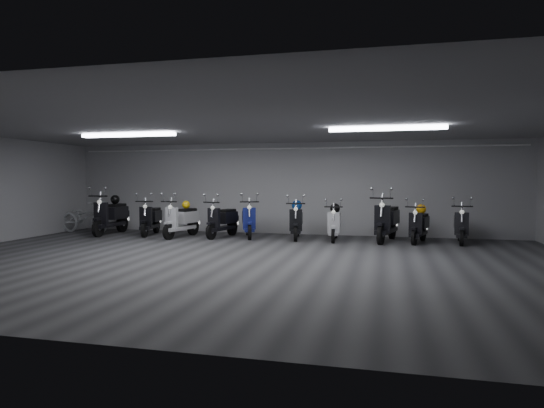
% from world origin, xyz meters
% --- Properties ---
extents(floor, '(14.00, 10.00, 0.01)m').
position_xyz_m(floor, '(0.00, 0.00, -0.01)').
color(floor, '#343437').
rests_on(floor, ground).
extents(ceiling, '(14.00, 10.00, 0.01)m').
position_xyz_m(ceiling, '(0.00, 0.00, 2.80)').
color(ceiling, gray).
rests_on(ceiling, ground).
extents(back_wall, '(14.00, 0.01, 2.80)m').
position_xyz_m(back_wall, '(0.00, 5.00, 1.40)').
color(back_wall, '#A0A0A2').
rests_on(back_wall, ground).
extents(front_wall, '(14.00, 0.01, 2.80)m').
position_xyz_m(front_wall, '(0.00, -5.00, 1.40)').
color(front_wall, '#A0A0A2').
rests_on(front_wall, ground).
extents(fluor_strip_left, '(2.40, 0.18, 0.08)m').
position_xyz_m(fluor_strip_left, '(-3.00, 1.00, 2.74)').
color(fluor_strip_left, white).
rests_on(fluor_strip_left, ceiling).
extents(fluor_strip_right, '(2.40, 0.18, 0.08)m').
position_xyz_m(fluor_strip_right, '(3.00, 1.00, 2.74)').
color(fluor_strip_right, white).
rests_on(fluor_strip_right, ceiling).
extents(conduit, '(13.60, 0.05, 0.05)m').
position_xyz_m(conduit, '(0.00, 4.92, 2.62)').
color(conduit, white).
rests_on(conduit, back_wall).
extents(scooter_0, '(0.71, 2.01, 1.49)m').
position_xyz_m(scooter_0, '(-5.13, 3.52, 0.74)').
color(scooter_0, black).
rests_on(scooter_0, floor).
extents(scooter_1, '(0.90, 1.82, 1.30)m').
position_xyz_m(scooter_1, '(-3.87, 3.67, 0.65)').
color(scooter_1, black).
rests_on(scooter_1, floor).
extents(scooter_2, '(0.92, 1.86, 1.32)m').
position_xyz_m(scooter_2, '(-2.74, 3.38, 0.66)').
color(scooter_2, silver).
rests_on(scooter_2, floor).
extents(scooter_3, '(0.92, 1.82, 1.29)m').
position_xyz_m(scooter_3, '(-1.60, 3.66, 0.65)').
color(scooter_3, black).
rests_on(scooter_3, floor).
extents(scooter_4, '(1.14, 1.86, 1.32)m').
position_xyz_m(scooter_4, '(-0.84, 3.82, 0.66)').
color(scooter_4, navy).
rests_on(scooter_4, floor).
extents(scooter_5, '(0.81, 1.78, 1.28)m').
position_xyz_m(scooter_5, '(0.57, 3.80, 0.64)').
color(scooter_5, black).
rests_on(scooter_5, floor).
extents(scooter_6, '(0.60, 1.62, 1.19)m').
position_xyz_m(scooter_6, '(1.64, 3.70, 0.59)').
color(scooter_6, '#B9B9BE').
rests_on(scooter_6, floor).
extents(scooter_7, '(1.10, 2.10, 1.49)m').
position_xyz_m(scooter_7, '(3.04, 3.79, 0.74)').
color(scooter_7, black).
rests_on(scooter_7, floor).
extents(scooter_8, '(0.96, 1.72, 1.21)m').
position_xyz_m(scooter_8, '(3.86, 3.76, 0.61)').
color(scooter_8, black).
rests_on(scooter_8, floor).
extents(scooter_9, '(0.73, 1.73, 1.25)m').
position_xyz_m(scooter_9, '(4.92, 3.90, 0.62)').
color(scooter_9, black).
rests_on(scooter_9, floor).
extents(bicycle, '(1.95, 1.01, 1.20)m').
position_xyz_m(bicycle, '(-6.16, 3.70, 0.60)').
color(bicycle, silver).
rests_on(bicycle, floor).
extents(helmet_0, '(0.29, 0.29, 0.29)m').
position_xyz_m(helmet_0, '(0.53, 4.04, 0.94)').
color(helmet_0, navy).
rests_on(helmet_0, scooter_5).
extents(helmet_1, '(0.28, 0.28, 0.28)m').
position_xyz_m(helmet_1, '(1.63, 3.92, 0.87)').
color(helmet_1, black).
rests_on(helmet_1, scooter_6).
extents(helmet_2, '(0.28, 0.28, 0.28)m').
position_xyz_m(helmet_2, '(-5.13, 3.80, 1.06)').
color(helmet_2, black).
rests_on(helmet_2, scooter_0).
extents(helmet_3, '(0.24, 0.24, 0.24)m').
position_xyz_m(helmet_3, '(-2.69, 3.62, 0.94)').
color(helmet_3, '#EDB60D').
rests_on(helmet_3, scooter_2).
extents(helmet_4, '(0.27, 0.27, 0.27)m').
position_xyz_m(helmet_4, '(3.92, 3.98, 0.89)').
color(helmet_4, orange).
rests_on(helmet_4, scooter_8).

